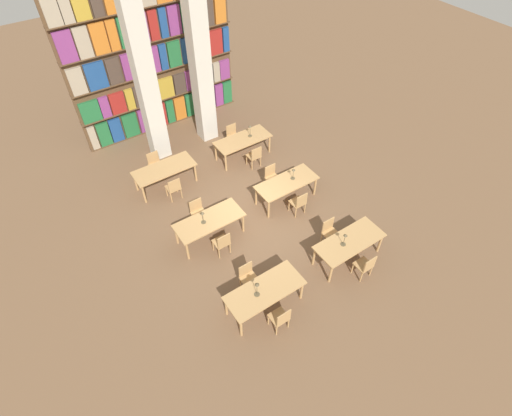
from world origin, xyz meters
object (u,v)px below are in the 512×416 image
Objects in this scene: reading_table_5 at (243,141)px; chair_9 at (155,164)px; reading_table_0 at (265,292)px; desk_lamp_1 at (345,238)px; chair_8 at (174,188)px; chair_1 at (248,277)px; chair_6 at (299,202)px; pillar_left at (145,77)px; chair_4 at (222,243)px; reading_table_4 at (164,170)px; chair_11 at (233,135)px; desk_lamp_4 at (250,129)px; chair_3 at (330,232)px; chair_5 at (198,212)px; reading_table_3 at (287,184)px; desk_lamp_0 at (257,287)px; pillar_center at (200,61)px; desk_lamp_3 at (293,172)px; reading_table_1 at (349,243)px; desk_lamp_2 at (203,215)px; chair_2 at (365,266)px; reading_table_2 at (209,222)px; chair_7 at (272,177)px; chair_10 at (255,156)px; chair_0 at (280,318)px.

chair_9 is at bearing 164.68° from reading_table_5.
reading_table_0 is 1.00× the size of reading_table_5.
desk_lamp_1 is 5.59m from chair_8.
chair_6 is (2.76, 1.39, 0.00)m from chair_1.
pillar_left reaches higher than chair_4.
reading_table_4 is 0.74m from chair_8.
desk_lamp_4 is at bearing 111.71° from chair_11.
chair_5 is at bearing -45.41° from chair_3.
reading_table_3 is (2.79, 0.74, 0.20)m from chair_4.
desk_lamp_0 reaches higher than reading_table_3.
pillar_left is 2.78m from chair_9.
pillar_center is 14.77× the size of desk_lamp_3.
pillar_center is 3.01× the size of reading_table_0.
reading_table_1 is 2.31× the size of chair_3.
desk_lamp_1 is 2.89m from desk_lamp_3.
desk_lamp_2 is at bearing -90.60° from chair_8.
chair_2 is 6.28m from chair_8.
desk_lamp_4 is at bearing 82.95° from chair_6.
chair_1 is 5.72m from desk_lamp_4.
chair_11 is at bearing 88.58° from reading_table_3.
reading_table_2 is (-2.75, 3.50, 0.20)m from chair_2.
pillar_left reaches higher than reading_table_2.
chair_7 is at bearing -179.26° from chair_5.
chair_2 is 1.98× the size of desk_lamp_1.
chair_9 is (-2.53, -0.99, -2.54)m from pillar_center.
chair_11 is at bearing 111.71° from desk_lamp_4.
reading_table_5 is (3.01, 2.66, -0.37)m from desk_lamp_2.
reading_table_3 is at bearing -34.69° from chair_8.
chair_5 is at bearing 0.74° from chair_7.
chair_5 is 3.13m from chair_10.
chair_0 is at bearing -106.84° from pillar_center.
desk_lamp_2 is 2.79m from reading_table_4.
pillar_left is 6.17m from chair_6.
pillar_center is 8.67m from chair_0.
reading_table_0 is 3.95m from reading_table_3.
desk_lamp_3 is (3.07, 3.53, 0.56)m from chair_0.
pillar_left reaches higher than reading_table_4.
chair_4 is at bearing 54.81° from chair_11.
chair_11 is at bearing 90.00° from chair_10.
reading_table_0 is 2.31× the size of chair_4.
chair_5 is 1.00× the size of chair_7.
desk_lamp_4 is at bearing 86.28° from chair_2.
reading_table_2 and reading_table_5 have the same top height.
pillar_left is 1.00× the size of pillar_center.
reading_table_4 is 0.74m from chair_9.
desk_lamp_3 is at bearing -92.41° from desk_lamp_4.
reading_table_4 is (-0.08, 4.83, 0.20)m from chair_1.
chair_10 is (0.12, 5.46, 0.00)m from chair_2.
chair_1 is 1.35m from chair_4.
reading_table_3 is 0.74m from chair_7.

